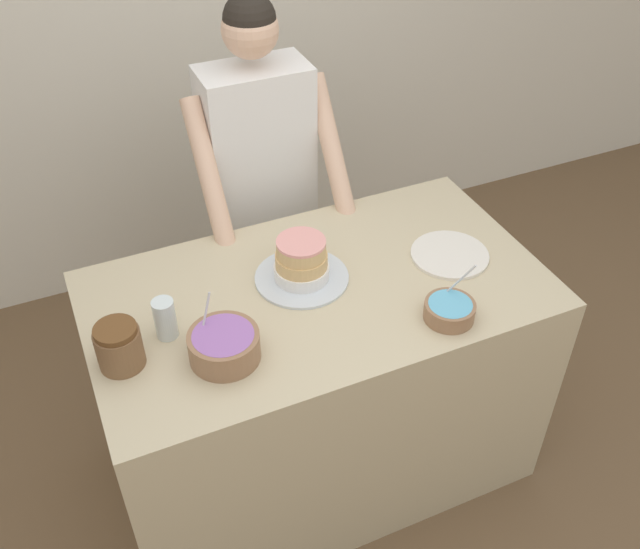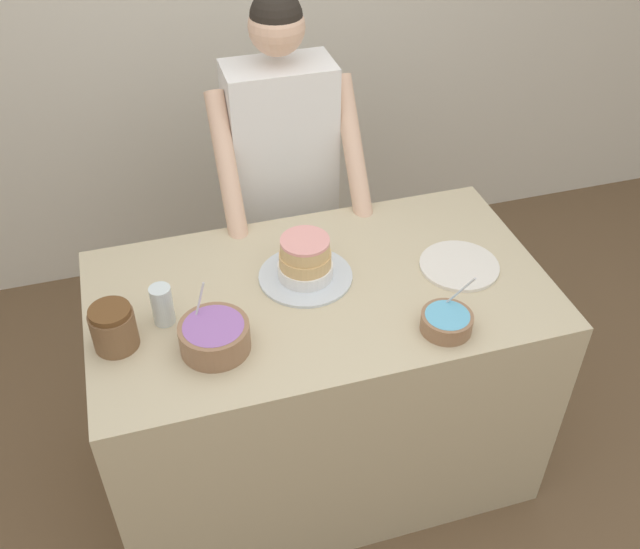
{
  "view_description": "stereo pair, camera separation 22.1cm",
  "coord_description": "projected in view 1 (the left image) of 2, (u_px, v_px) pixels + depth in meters",
  "views": [
    {
      "loc": [
        -0.7,
        -1.19,
        2.41
      ],
      "look_at": [
        -0.01,
        0.38,
        1.0
      ],
      "focal_mm": 40.0,
      "sensor_mm": 36.0,
      "label": 1
    },
    {
      "loc": [
        -0.5,
        -1.26,
        2.41
      ],
      "look_at": [
        -0.01,
        0.38,
        1.0
      ],
      "focal_mm": 40.0,
      "sensor_mm": 36.0,
      "label": 2
    }
  ],
  "objects": [
    {
      "name": "ground_plane",
      "position": [
        365.0,
        545.0,
        2.59
      ],
      "size": [
        14.0,
        14.0,
        0.0
      ],
      "primitive_type": "plane",
      "color": "brown"
    },
    {
      "name": "wall_back",
      "position": [
        181.0,
        16.0,
        3.11
      ],
      "size": [
        10.0,
        0.05,
        2.6
      ],
      "color": "silver",
      "rests_on": "ground_plane"
    },
    {
      "name": "counter",
      "position": [
        318.0,
        382.0,
        2.6
      ],
      "size": [
        1.49,
        0.83,
        0.91
      ],
      "color": "#C6B793",
      "rests_on": "ground_plane"
    },
    {
      "name": "person_baker",
      "position": [
        260.0,
        167.0,
        2.73
      ],
      "size": [
        0.54,
        0.46,
        1.64
      ],
      "color": "#2D2D38",
      "rests_on": "ground_plane"
    },
    {
      "name": "cake",
      "position": [
        301.0,
        263.0,
        2.31
      ],
      "size": [
        0.31,
        0.31,
        0.16
      ],
      "color": "silver",
      "rests_on": "counter"
    },
    {
      "name": "frosting_bowl_purple",
      "position": [
        224.0,
        345.0,
        2.04
      ],
      "size": [
        0.21,
        0.21,
        0.19
      ],
      "color": "#936B4C",
      "rests_on": "counter"
    },
    {
      "name": "frosting_bowl_blue",
      "position": [
        450.0,
        310.0,
        2.18
      ],
      "size": [
        0.16,
        0.16,
        0.18
      ],
      "color": "#936B4C",
      "rests_on": "counter"
    },
    {
      "name": "drinking_glass",
      "position": [
        165.0,
        319.0,
        2.1
      ],
      "size": [
        0.07,
        0.07,
        0.13
      ],
      "color": "silver",
      "rests_on": "counter"
    },
    {
      "name": "ceramic_plate",
      "position": [
        450.0,
        255.0,
        2.44
      ],
      "size": [
        0.27,
        0.27,
        0.01
      ],
      "color": "white",
      "rests_on": "counter"
    },
    {
      "name": "stoneware_jar",
      "position": [
        119.0,
        346.0,
        2.01
      ],
      "size": [
        0.13,
        0.13,
        0.14
      ],
      "color": "brown",
      "rests_on": "counter"
    }
  ]
}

